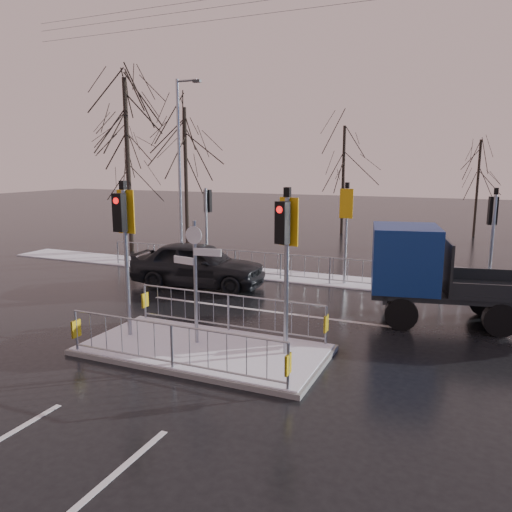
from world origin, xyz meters
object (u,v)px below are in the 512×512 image
at_px(street_lamp_left, 181,165).
at_px(flatbed_truck, 435,272).
at_px(car_far_lane, 198,264).
at_px(traffic_island, 203,337).

bearing_deg(street_lamp_left, flatbed_truck, -22.42).
xyz_separation_m(car_far_lane, flatbed_truck, (8.38, -0.89, 0.63)).
distance_m(traffic_island, car_far_lane, 6.64).
bearing_deg(street_lamp_left, car_far_lane, -51.72).
xyz_separation_m(traffic_island, car_far_lane, (-3.41, 5.68, 0.47)).
bearing_deg(flatbed_truck, car_far_lane, 173.94).
distance_m(flatbed_truck, street_lamp_left, 12.68).
xyz_separation_m(traffic_island, street_lamp_left, (-6.42, 9.49, 4.10)).
bearing_deg(car_far_lane, flatbed_truck, -102.61).
bearing_deg(traffic_island, flatbed_truck, 43.93).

